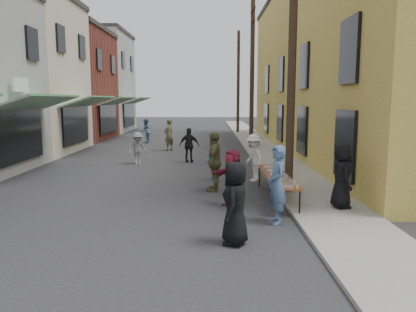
{
  "coord_description": "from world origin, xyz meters",
  "views": [
    {
      "loc": [
        1.77,
        -9.76,
        3.03
      ],
      "look_at": [
        1.71,
        2.54,
        1.3
      ],
      "focal_mm": 35.0,
      "sensor_mm": 36.0,
      "label": 1
    }
  ],
  "objects_px": {
    "serving_table": "(277,176)",
    "server": "(342,176)",
    "utility_pole_mid": "(252,74)",
    "utility_pole_far": "(238,83)",
    "utility_pole_near": "(292,51)",
    "guest_front_a": "(235,203)",
    "guest_front_c": "(213,160)",
    "catering_tray_sausage": "(287,185)"
  },
  "relations": [
    {
      "from": "utility_pole_mid",
      "to": "catering_tray_sausage",
      "type": "distance_m",
      "value": 14.82
    },
    {
      "from": "guest_front_a",
      "to": "utility_pole_near",
      "type": "bearing_deg",
      "value": 169.45
    },
    {
      "from": "catering_tray_sausage",
      "to": "guest_front_c",
      "type": "height_order",
      "value": "guest_front_c"
    },
    {
      "from": "utility_pole_near",
      "to": "catering_tray_sausage",
      "type": "height_order",
      "value": "utility_pole_near"
    },
    {
      "from": "utility_pole_mid",
      "to": "catering_tray_sausage",
      "type": "xyz_separation_m",
      "value": [
        -0.5,
        -14.34,
        -3.71
      ]
    },
    {
      "from": "guest_front_a",
      "to": "guest_front_c",
      "type": "bearing_deg",
      "value": -163.34
    },
    {
      "from": "catering_tray_sausage",
      "to": "server",
      "type": "relative_size",
      "value": 0.29
    },
    {
      "from": "serving_table",
      "to": "server",
      "type": "bearing_deg",
      "value": -39.86
    },
    {
      "from": "utility_pole_near",
      "to": "guest_front_a",
      "type": "height_order",
      "value": "utility_pole_near"
    },
    {
      "from": "guest_front_a",
      "to": "catering_tray_sausage",
      "type": "bearing_deg",
      "value": 158.85
    },
    {
      "from": "serving_table",
      "to": "server",
      "type": "distance_m",
      "value": 2.02
    },
    {
      "from": "utility_pole_far",
      "to": "server",
      "type": "relative_size",
      "value": 5.14
    },
    {
      "from": "utility_pole_near",
      "to": "server",
      "type": "bearing_deg",
      "value": -62.29
    },
    {
      "from": "utility_pole_near",
      "to": "catering_tray_sausage",
      "type": "relative_size",
      "value": 18.0
    },
    {
      "from": "utility_pole_mid",
      "to": "server",
      "type": "distance_m",
      "value": 14.45
    },
    {
      "from": "utility_pole_near",
      "to": "server",
      "type": "relative_size",
      "value": 5.14
    },
    {
      "from": "utility_pole_far",
      "to": "utility_pole_near",
      "type": "bearing_deg",
      "value": -90.0
    },
    {
      "from": "utility_pole_far",
      "to": "server",
      "type": "xyz_separation_m",
      "value": [
        1.04,
        -25.97,
        -3.52
      ]
    },
    {
      "from": "utility_pole_mid",
      "to": "utility_pole_far",
      "type": "height_order",
      "value": "same"
    },
    {
      "from": "utility_pole_mid",
      "to": "serving_table",
      "type": "xyz_separation_m",
      "value": [
        -0.5,
        -12.69,
        -3.79
      ]
    },
    {
      "from": "utility_pole_near",
      "to": "guest_front_c",
      "type": "distance_m",
      "value": 4.94
    },
    {
      "from": "guest_front_c",
      "to": "utility_pole_mid",
      "type": "bearing_deg",
      "value": 165.64
    },
    {
      "from": "utility_pole_near",
      "to": "serving_table",
      "type": "distance_m",
      "value": 3.88
    },
    {
      "from": "utility_pole_mid",
      "to": "catering_tray_sausage",
      "type": "height_order",
      "value": "utility_pole_mid"
    },
    {
      "from": "utility_pole_far",
      "to": "guest_front_c",
      "type": "distance_m",
      "value": 22.25
    },
    {
      "from": "guest_front_c",
      "to": "server",
      "type": "height_order",
      "value": "server"
    },
    {
      "from": "utility_pole_mid",
      "to": "guest_front_a",
      "type": "height_order",
      "value": "utility_pole_mid"
    },
    {
      "from": "utility_pole_far",
      "to": "utility_pole_mid",
      "type": "bearing_deg",
      "value": -90.0
    },
    {
      "from": "utility_pole_far",
      "to": "catering_tray_sausage",
      "type": "distance_m",
      "value": 26.61
    },
    {
      "from": "serving_table",
      "to": "guest_front_a",
      "type": "height_order",
      "value": "guest_front_a"
    },
    {
      "from": "serving_table",
      "to": "utility_pole_mid",
      "type": "bearing_deg",
      "value": 87.74
    },
    {
      "from": "guest_front_c",
      "to": "utility_pole_far",
      "type": "bearing_deg",
      "value": 173.11
    },
    {
      "from": "serving_table",
      "to": "catering_tray_sausage",
      "type": "distance_m",
      "value": 1.65
    },
    {
      "from": "utility_pole_mid",
      "to": "guest_front_c",
      "type": "xyz_separation_m",
      "value": [
        -2.4,
        -9.81,
        -3.72
      ]
    },
    {
      "from": "utility_pole_near",
      "to": "utility_pole_mid",
      "type": "relative_size",
      "value": 1.0
    },
    {
      "from": "utility_pole_far",
      "to": "catering_tray_sausage",
      "type": "xyz_separation_m",
      "value": [
        -0.5,
        -26.34,
        -3.71
      ]
    },
    {
      "from": "utility_pole_far",
      "to": "guest_front_c",
      "type": "relative_size",
      "value": 5.77
    },
    {
      "from": "utility_pole_mid",
      "to": "catering_tray_sausage",
      "type": "bearing_deg",
      "value": -92.0
    },
    {
      "from": "serving_table",
      "to": "guest_front_c",
      "type": "height_order",
      "value": "guest_front_c"
    },
    {
      "from": "utility_pole_far",
      "to": "server",
      "type": "bearing_deg",
      "value": -87.71
    },
    {
      "from": "utility_pole_mid",
      "to": "serving_table",
      "type": "height_order",
      "value": "utility_pole_mid"
    },
    {
      "from": "utility_pole_far",
      "to": "guest_front_a",
      "type": "distance_m",
      "value": 28.83
    }
  ]
}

